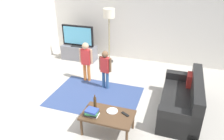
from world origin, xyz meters
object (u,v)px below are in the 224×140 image
Objects in this scene: tv at (78,36)px; book_stack at (92,112)px; plate at (112,111)px; bottle at (95,103)px; child_near_tv at (86,58)px; couch at (184,102)px; coffee_table at (108,116)px; child_center at (105,66)px; floor_lamp at (109,16)px; tv_stand at (79,53)px; tv_remote at (125,114)px.

tv reaches higher than book_stack.
plate is at bearing -53.51° from tv.
child_near_tv is at bearing 119.56° from bottle.
couch is 6.57× the size of book_stack.
tv is 1.10× the size of coffee_table.
couch is at bearing -14.76° from child_near_tv.
couch is 2.09m from child_center.
tv reaches higher than couch.
plate reaches higher than coffee_table.
floor_lamp is 1.57× the size of child_near_tv.
tv is at bearing -90.00° from tv_stand.
tv_remote is (2.46, -2.99, -0.42)m from tv.
tv_remote is at bearing -47.02° from child_near_tv.
plate is at bearing -65.20° from child_center.
book_stack is 0.64m from tv_remote.
plate is at bearing 36.02° from book_stack.
plate is (-0.27, 0.02, -0.00)m from tv_remote.
tv_stand reaches higher than tv_remote.
tv_remote is (2.46, -3.01, 0.19)m from tv_stand.
floor_lamp is 3.40m from bottle.
bottle reaches higher than plate.
coffee_table is (0.62, -1.58, -0.27)m from child_center.
tv is at bearing 126.49° from plate.
floor_lamp is at bearing 108.62° from coffee_table.
tv_remote is at bearing -136.78° from couch.
floor_lamp reaches higher than plate.
coffee_table is 5.88× the size of tv_remote.
book_stack is (0.34, -1.69, -0.15)m from child_center.
child_center is 1.06× the size of coffee_table.
floor_lamp is at bearing 104.18° from bottle.
child_near_tv reaches higher than tv_remote.
tv is at bearing 159.54° from tv_remote.
child_near_tv is 2.15m from plate.
couch is 1.70× the size of child_center.
bottle is at bearing -60.44° from child_near_tv.
coffee_table is at bearing -141.52° from couch.
floor_lamp is at bearing 139.04° from couch.
child_center is at bearing 114.80° from plate.
tv_stand is at bearing 126.30° from plate.
couch reaches higher than bottle.
plate is (1.31, -1.68, -0.25)m from child_near_tv.
couch is at bearing -13.28° from child_center.
tv_remote is 0.27m from plate.
child_near_tv is 5.16× the size of plate.
floor_lamp reaches higher than child_near_tv.
bottle is at bearing -58.31° from tv.
book_stack is (-1.66, -1.22, 0.20)m from couch.
coffee_table is at bearing -112.73° from plate.
book_stack is 0.41m from plate.
bottle is at bearing -58.49° from tv_stand.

